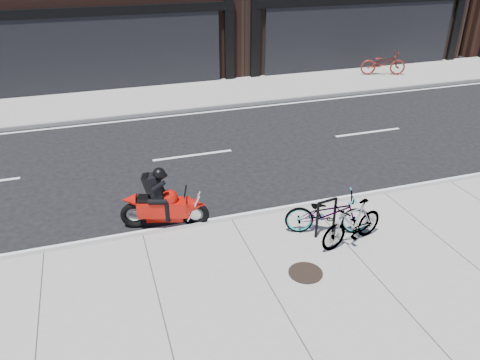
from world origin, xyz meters
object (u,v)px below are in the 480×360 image
object	(u,v)px
motorcycle	(168,203)
bicycle_far	(383,63)
manhole_cover	(306,273)
bicycle_front	(328,213)
bike_rack	(326,214)
bicycle_rear	(352,223)

from	to	relation	value
motorcycle	bicycle_far	world-z (taller)	motorcycle
manhole_cover	bicycle_far	bearing A→B (deg)	51.74
manhole_cover	motorcycle	bearing A→B (deg)	129.39
bicycle_front	manhole_cover	bearing A→B (deg)	157.66
bike_rack	manhole_cover	xyz separation A→B (m)	(-0.94, -1.07, -0.50)
bike_rack	bicycle_rear	bearing A→B (deg)	-49.71
bicycle_rear	motorcycle	size ratio (longest dim) A/B	0.82
manhole_cover	bicycle_rear	bearing A→B (deg)	25.75
motorcycle	bicycle_far	size ratio (longest dim) A/B	0.95
bike_rack	bicycle_far	world-z (taller)	bicycle_far
bike_rack	bicycle_far	size ratio (longest dim) A/B	0.42
bike_rack	bicycle_front	xyz separation A→B (m)	(0.07, 0.07, -0.03)
bicycle_front	bicycle_far	world-z (taller)	bicycle_far
motorcycle	bicycle_far	bearing A→B (deg)	55.53
bicycle_front	manhole_cover	xyz separation A→B (m)	(-1.02, -1.14, -0.47)
bike_rack	bicycle_far	distance (m)	14.01
bike_rack	bicycle_far	bearing A→B (deg)	52.05
bicycle_far	manhole_cover	bearing A→B (deg)	160.07
motorcycle	manhole_cover	world-z (taller)	motorcycle
bicycle_front	motorcycle	bearing A→B (deg)	84.54
bicycle_rear	motorcycle	world-z (taller)	motorcycle
bicycle_rear	bicycle_far	world-z (taller)	bicycle_far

